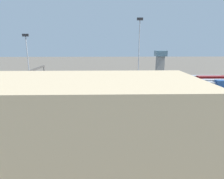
{
  "coord_description": "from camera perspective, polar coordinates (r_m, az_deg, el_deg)",
  "views": [
    {
      "loc": [
        -2.64,
        72.43,
        19.28
      ],
      "look_at": [
        -4.34,
        4.0,
        2.5
      ],
      "focal_mm": 30.76,
      "sensor_mm": 36.0,
      "label": 1
    }
  ],
  "objects": [
    {
      "name": "track_bed_1",
      "position": [
        87.12,
        -3.13,
        1.01
      ],
      "size": [
        140.0,
        2.8,
        0.12
      ],
      "primitive_type": "cube",
      "color": "#3D3833",
      "rests_on": "ground_plane"
    },
    {
      "name": "train_on_track_1",
      "position": [
        86.68,
        -0.09,
        2.31
      ],
      "size": [
        114.8,
        3.06,
        4.4
      ],
      "color": "maroon",
      "rests_on": "ground_plane"
    },
    {
      "name": "track_bed_4",
      "position": [
        72.57,
        -3.46,
        -1.61
      ],
      "size": [
        140.0,
        2.8,
        0.12
      ],
      "primitive_type": "cube",
      "color": "#3D3833",
      "rests_on": "ground_plane"
    },
    {
      "name": "track_bed_7",
      "position": [
        58.26,
        -3.96,
        -5.52
      ],
      "size": [
        140.0,
        2.8,
        0.12
      ],
      "primitive_type": "cube",
      "color": "#4C443D",
      "rests_on": "ground_plane"
    },
    {
      "name": "track_bed_3",
      "position": [
        77.4,
        -3.34,
        -0.63
      ],
      "size": [
        140.0,
        2.8,
        0.12
      ],
      "primitive_type": "cube",
      "color": "#3D3833",
      "rests_on": "ground_plane"
    },
    {
      "name": "train_on_track_4",
      "position": [
        72.51,
        -7.95,
        -0.15
      ],
      "size": [
        47.2,
        3.06,
        3.8
      ],
      "color": "#B7BABF",
      "rests_on": "ground_plane"
    },
    {
      "name": "track_bed_0",
      "position": [
        92.0,
        -3.04,
        1.7
      ],
      "size": [
        140.0,
        2.8,
        0.12
      ],
      "primitive_type": "cube",
      "color": "#4C443D",
      "rests_on": "ground_plane"
    },
    {
      "name": "light_mast_2",
      "position": [
        94.2,
        8.09,
        13.53
      ],
      "size": [
        2.8,
        0.7,
        30.45
      ],
      "color": "#9EA0A5",
      "rests_on": "ground_plane"
    },
    {
      "name": "light_mast_0",
      "position": [
        99.47,
        -23.92,
        10.23
      ],
      "size": [
        2.8,
        0.7,
        23.2
      ],
      "color": "#9EA0A5",
      "rests_on": "ground_plane"
    },
    {
      "name": "train_on_track_0",
      "position": [
        91.88,
        3.26,
        2.93
      ],
      "size": [
        95.6,
        3.06,
        3.8
      ],
      "color": "#A8AAB2",
      "rests_on": "ground_plane"
    },
    {
      "name": "control_tower",
      "position": [
        111.65,
        14.12,
        7.92
      ],
      "size": [
        6.0,
        6.0,
        14.98
      ],
      "color": "gray",
      "rests_on": "ground_plane"
    },
    {
      "name": "train_on_track_2",
      "position": [
        81.81,
        0.15,
        1.58
      ],
      "size": [
        119.8,
        3.06,
        3.8
      ],
      "color": "#B7BABF",
      "rests_on": "ground_plane"
    },
    {
      "name": "maintenance_shed",
      "position": [
        36.57,
        -11.44,
        -7.0
      ],
      "size": [
        46.24,
        21.12,
        12.97
      ],
      "primitive_type": "cube",
      "color": "tan",
      "rests_on": "ground_plane"
    },
    {
      "name": "ground_plane",
      "position": [
        75.0,
        -3.4,
        -1.15
      ],
      "size": [
        400.0,
        400.0,
        0.0
      ],
      "primitive_type": "plane",
      "color": "#60594F"
    },
    {
      "name": "track_bed_5",
      "position": [
        67.77,
        -3.6,
        -2.73
      ],
      "size": [
        140.0,
        2.8,
        0.12
      ],
      "primitive_type": "cube",
      "color": "#4C443D",
      "rests_on": "ground_plane"
    },
    {
      "name": "train_on_track_3",
      "position": [
        77.14,
        -6.04,
        0.8
      ],
      "size": [
        139.0,
        3.0,
        4.4
      ],
      "color": "#285193",
      "rests_on": "ground_plane"
    },
    {
      "name": "train_on_track_7",
      "position": [
        57.58,
        -5.83,
        -3.13
      ],
      "size": [
        119.8,
        3.06,
        5.0
      ],
      "color": "#A8AAB2",
      "rests_on": "ground_plane"
    },
    {
      "name": "track_bed_6",
      "position": [
        62.99,
        -3.77,
        -4.02
      ],
      "size": [
        140.0,
        2.8,
        0.12
      ],
      "primitive_type": "cube",
      "color": "#4C443D",
      "rests_on": "ground_plane"
    },
    {
      "name": "train_on_track_5",
      "position": [
        67.16,
        -2.43,
        -1.01
      ],
      "size": [
        10.0,
        3.0,
        5.0
      ],
      "color": "gold",
      "rests_on": "ground_plane"
    },
    {
      "name": "signal_gantry",
      "position": [
        79.37,
        -23.94,
        4.22
      ],
      "size": [
        0.7,
        40.0,
        8.8
      ],
      "color": "#4C4742",
      "rests_on": "ground_plane"
    },
    {
      "name": "track_bed_2",
      "position": [
        82.25,
        -3.23,
        0.24
      ],
      "size": [
        140.0,
        2.8,
        0.12
      ],
      "primitive_type": "cube",
      "color": "#3D3833",
      "rests_on": "ground_plane"
    }
  ]
}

